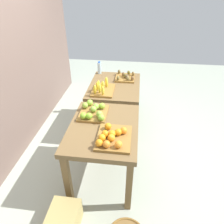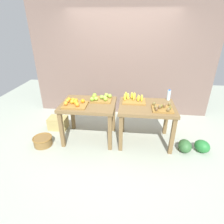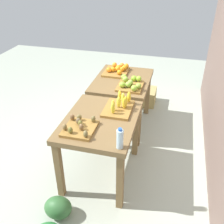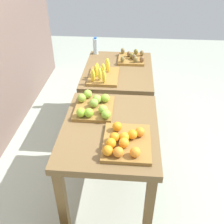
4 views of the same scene
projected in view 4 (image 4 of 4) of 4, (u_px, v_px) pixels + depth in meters
name	position (u px, v px, depth m)	size (l,w,h in m)	color
ground_plane	(114.00, 151.00, 3.10)	(8.00, 8.00, 0.00)	#A2AB9B
display_table_left	(110.00, 137.00, 2.25)	(1.04, 0.80, 0.80)	brown
display_table_right	(118.00, 78.00, 3.17)	(1.04, 0.80, 0.80)	brown
orange_bin	(125.00, 142.00, 1.96)	(0.44, 0.36, 0.11)	olive
apple_bin	(94.00, 106.00, 2.35)	(0.42, 0.36, 0.11)	olive
banana_crate	(103.00, 74.00, 2.88)	(0.44, 0.32, 0.17)	olive
kiwi_bin	(132.00, 58.00, 3.28)	(0.36, 0.33, 0.10)	olive
water_bottle	(96.00, 46.00, 3.42)	(0.07, 0.07, 0.22)	silver
watermelon_pile	(136.00, 84.00, 4.21)	(0.62, 0.37, 0.24)	#257332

